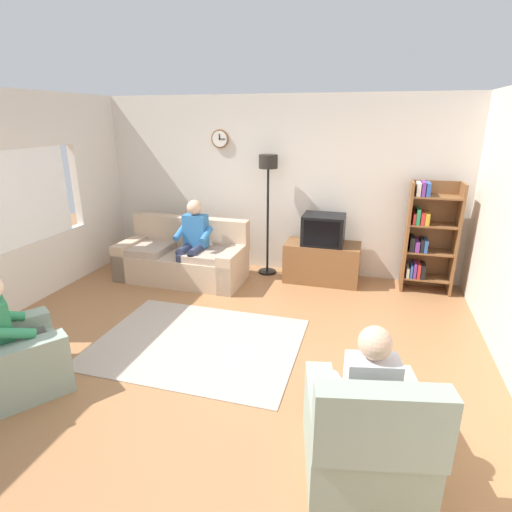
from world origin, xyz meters
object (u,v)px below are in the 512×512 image
Objects in this scene: floor_lamp at (268,182)px; person_on_couch at (193,238)px; couch at (183,259)px; bookshelf at (427,237)px; person_in_right_armchair at (367,388)px; armchair_near_bookshelf at (366,435)px; tv_stand at (322,262)px; armchair_near_window at (5,362)px; person_in_left_armchair at (10,328)px; tv at (323,230)px.

person_on_couch is at bearing -143.40° from floor_lamp.
couch is 1.23× the size of bookshelf.
bookshelf is 3.54m from person_in_right_armchair.
couch is at bearing 133.20° from armchair_near_bookshelf.
couch is 2.12m from tv_stand.
armchair_near_window is 1.05× the size of person_in_left_armchair.
person_in_left_armchair reaches higher than tv.
couch is 0.47m from person_on_couch.
armchair_near_bookshelf is 3.88m from person_on_couch.
person_in_right_armchair reaches higher than armchair_near_window.
bookshelf is at bearing 2.87° from tv_stand.
person_in_right_armchair is (0.73, -3.37, -0.20)m from tv.
tv reaches higher than tv_stand.
person_on_couch reaches higher than person_in_right_armchair.
person_on_couch is (-1.82, -0.58, -0.11)m from tv.
person_on_couch reaches higher than armchair_near_bookshelf.
couch is 2.98m from armchair_near_window.
armchair_near_bookshelf is (1.63, -3.58, -1.16)m from floor_lamp.
person_in_right_armchair is at bearing -77.84° from tv_stand.
person_in_right_armchair is at bearing -46.14° from couch.
bookshelf reaches higher than person_in_right_armchair.
armchair_near_window is 3.13m from armchair_near_bookshelf.
bookshelf is 5.22m from armchair_near_window.
person_on_couch is at bearing -24.73° from couch.
tv_stand is 1.83× the size of tv.
couch and armchair_near_bookshelf have the same top height.
person_in_left_armchair is (-3.08, 0.10, 0.32)m from armchair_near_bookshelf.
person_in_left_armchair reaches higher than armchair_near_bookshelf.
tv_stand is 0.98× the size of person_in_right_armchair.
person_in_left_armchair reaches higher than couch.
tv reaches higher than armchair_near_bookshelf.
armchair_near_bookshelf is at bearing -48.27° from person_on_couch.
floor_lamp reaches higher than tv_stand.
person_in_right_armchair is (3.06, -0.01, 0.00)m from person_in_left_armchair.
person_on_couch is (0.24, -0.11, 0.39)m from couch.
armchair_near_bookshelf is at bearing -46.80° from couch.
armchair_near_bookshelf is at bearing -77.84° from tv_stand.
bookshelf is at bearing 11.73° from person_on_couch.
floor_lamp is at bearing 26.55° from couch.
bookshelf is 5.11m from person_in_left_armchair.
couch is 4.11m from armchair_near_bookshelf.
tv is 3.58m from armchair_near_bookshelf.
floor_lamp is at bearing 67.04° from armchair_near_window.
armchair_near_window is 0.33m from person_in_left_armchair.
floor_lamp is at bearing 36.60° from person_on_couch.
tv_stand is at bearing 102.16° from armchair_near_bookshelf.
person_on_couch reaches higher than couch.
floor_lamp reaches higher than couch.
person_on_couch reaches higher than person_in_left_armchair.
person_on_couch is at bearing 78.86° from armchair_near_window.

